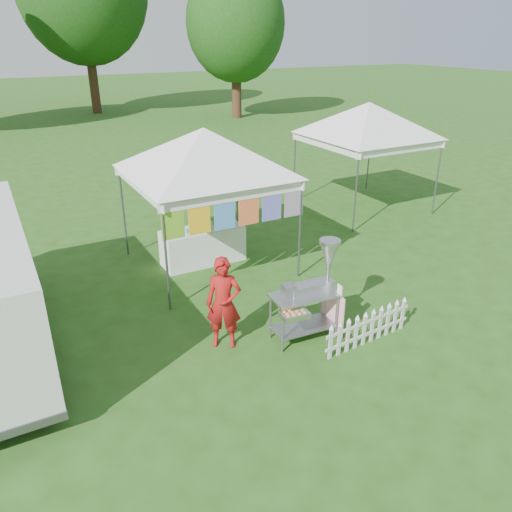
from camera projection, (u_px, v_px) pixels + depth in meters
ground at (295, 344)px, 8.26m from camera, size 120.00×120.00×0.00m
canopy_main at (204, 128)px, 9.83m from camera, size 4.24×4.24×3.45m
canopy_right at (370, 102)px, 13.44m from camera, size 4.24×4.24×3.45m
tree_right at (236, 23)px, 28.12m from camera, size 5.60×5.60×8.42m
donut_cart at (315, 284)px, 8.07m from camera, size 1.27×0.79×1.69m
vendor at (224, 303)px, 7.92m from camera, size 0.68×0.61×1.55m
picket_fence at (368, 328)px, 8.16m from camera, size 1.80×0.16×0.56m
display_table at (203, 246)px, 11.04m from camera, size 1.80×0.70×0.79m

